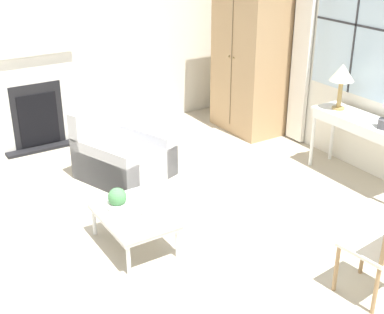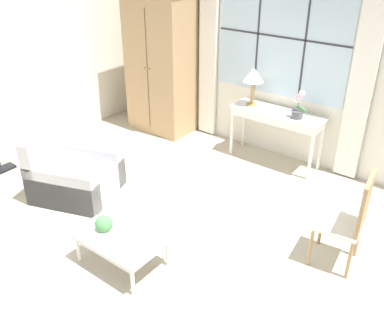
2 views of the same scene
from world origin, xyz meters
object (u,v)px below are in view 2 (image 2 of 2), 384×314
(potted_orchid, at_px, (298,107))
(pillar_candle, at_px, (135,233))
(armchair_upholstered, at_px, (74,175))
(coffee_table, at_px, (121,238))
(console_table, at_px, (277,118))
(armoire, at_px, (160,62))
(side_chair_wooden, at_px, (351,217))
(table_lamp, at_px, (253,76))
(potted_plant_small, at_px, (104,226))

(potted_orchid, distance_m, pillar_candle, 2.86)
(armchair_upholstered, bearing_deg, coffee_table, -21.30)
(console_table, distance_m, potted_orchid, 0.41)
(armoire, height_order, side_chair_wooden, armoire)
(console_table, height_order, table_lamp, table_lamp)
(table_lamp, distance_m, armchair_upholstered, 2.79)
(armoire, distance_m, pillar_candle, 3.50)
(armchair_upholstered, bearing_deg, potted_orchid, 49.66)
(side_chair_wooden, bearing_deg, potted_plant_small, -142.49)
(armoire, bearing_deg, table_lamp, 2.76)
(potted_orchid, height_order, side_chair_wooden, potted_orchid)
(potted_plant_small, bearing_deg, potted_orchid, 78.33)
(armoire, bearing_deg, potted_plant_small, -58.51)
(armchair_upholstered, distance_m, potted_plant_small, 1.51)
(side_chair_wooden, xyz_separation_m, coffee_table, (-1.79, -1.36, -0.26))
(armchair_upholstered, relative_size, coffee_table, 1.35)
(table_lamp, xyz_separation_m, potted_orchid, (0.73, -0.04, -0.27))
(coffee_table, bearing_deg, potted_orchid, 80.14)
(potted_orchid, bearing_deg, side_chair_wooden, -49.10)
(armoire, distance_m, potted_plant_small, 3.49)
(armchair_upholstered, height_order, potted_plant_small, armchair_upholstered)
(console_table, relative_size, potted_orchid, 3.35)
(coffee_table, bearing_deg, armoire, 124.07)
(potted_orchid, distance_m, side_chair_wooden, 2.01)
(coffee_table, height_order, potted_plant_small, potted_plant_small)
(armchair_upholstered, distance_m, pillar_candle, 1.66)
(armchair_upholstered, bearing_deg, side_chair_wooden, 13.76)
(armchair_upholstered, bearing_deg, console_table, 55.18)
(potted_orchid, height_order, potted_plant_small, potted_orchid)
(table_lamp, bearing_deg, potted_plant_small, -87.63)
(potted_orchid, xyz_separation_m, potted_plant_small, (-0.61, -2.96, -0.47))
(armoire, xyz_separation_m, side_chair_wooden, (3.69, -1.46, -0.58))
(potted_orchid, xyz_separation_m, armchair_upholstered, (-1.94, -2.29, -0.69))
(potted_orchid, height_order, armchair_upholstered, potted_orchid)
(table_lamp, xyz_separation_m, armchair_upholstered, (-1.21, -2.33, -0.95))
(potted_plant_small, bearing_deg, table_lamp, 92.37)
(side_chair_wooden, xyz_separation_m, potted_plant_small, (-1.90, -1.46, -0.11))
(armchair_upholstered, bearing_deg, pillar_candle, -17.61)
(table_lamp, height_order, armchair_upholstered, table_lamp)
(armoire, distance_m, table_lamp, 1.67)
(table_lamp, bearing_deg, armoire, -177.24)
(side_chair_wooden, height_order, pillar_candle, side_chair_wooden)
(armchair_upholstered, xyz_separation_m, coffee_table, (1.45, -0.56, 0.06))
(console_table, height_order, potted_orchid, potted_orchid)
(table_lamp, bearing_deg, side_chair_wooden, -37.17)
(console_table, distance_m, coffee_table, 2.93)
(table_lamp, bearing_deg, armchair_upholstered, -117.38)
(potted_plant_small, relative_size, pillar_candle, 2.04)
(armchair_upholstered, bearing_deg, table_lamp, 62.62)
(pillar_candle, bearing_deg, table_lamp, 97.42)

